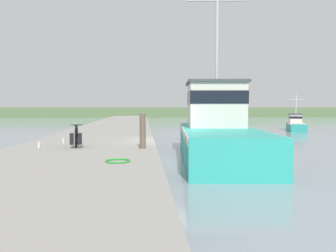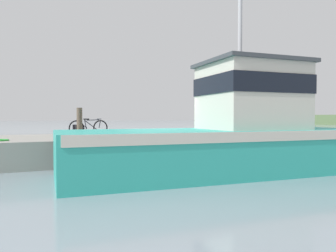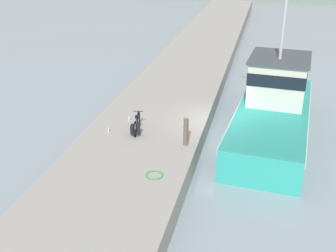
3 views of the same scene
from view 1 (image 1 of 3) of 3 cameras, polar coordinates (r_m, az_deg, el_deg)
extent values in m
plane|color=#84939E|center=(14.16, 0.09, -6.44)|extent=(320.00, 320.00, 0.00)
cube|color=gray|center=(14.21, -12.94, -4.48)|extent=(5.18, 80.00, 0.99)
cube|color=#567047|center=(83.41, 17.58, 2.31)|extent=(180.00, 5.00, 2.35)
cube|color=teal|center=(15.36, 8.76, -3.04)|extent=(4.13, 10.23, 1.42)
cone|color=teal|center=(21.18, 6.54, -1.28)|extent=(1.50, 1.91, 1.35)
cube|color=beige|center=(15.30, 8.78, -0.92)|extent=(4.17, 10.03, 0.28)
cube|color=beige|center=(16.50, 8.21, 3.57)|extent=(2.86, 3.16, 2.12)
cube|color=black|center=(16.51, 8.22, 4.86)|extent=(2.91, 3.22, 0.59)
cube|color=#3D4247|center=(16.54, 8.25, 7.46)|extent=(3.09, 3.41, 0.12)
cylinder|color=#B2B2B7|center=(16.51, 8.53, 16.60)|extent=(0.14, 0.14, 5.08)
cylinder|color=#B2B2B7|center=(16.85, 8.57, 20.81)|extent=(2.93, 0.36, 0.10)
cube|color=teal|center=(35.78, 21.38, -0.14)|extent=(3.11, 5.45, 0.78)
cone|color=teal|center=(38.87, 20.88, 0.12)|extent=(1.01, 1.14, 0.74)
cube|color=beige|center=(35.77, 21.39, 0.36)|extent=(3.11, 5.36, 0.16)
cube|color=beige|center=(36.40, 21.30, 1.19)|extent=(1.59, 1.78, 0.83)
cube|color=black|center=(36.40, 21.30, 1.42)|extent=(1.62, 1.82, 0.23)
cube|color=#3D4247|center=(36.39, 21.31, 1.94)|extent=(1.71, 1.92, 0.12)
cylinder|color=#B2B2B7|center=(36.16, 21.38, 3.55)|extent=(0.14, 0.14, 1.93)
cylinder|color=#B2B2B7|center=(36.17, 21.40, 4.31)|extent=(1.27, 0.53, 0.10)
torus|color=black|center=(11.69, -15.76, -2.02)|extent=(0.17, 0.70, 0.70)
torus|color=black|center=(12.80, -15.57, -1.56)|extent=(0.17, 0.70, 0.70)
cylinder|color=#232833|center=(11.87, -15.72, -2.32)|extent=(0.10, 0.38, 0.19)
cylinder|color=#232833|center=(12.09, -15.69, -1.34)|extent=(0.06, 0.15, 0.53)
cylinder|color=#232833|center=(11.91, -15.73, -1.04)|extent=(0.12, 0.49, 0.39)
cylinder|color=#232833|center=(12.38, -15.64, -1.28)|extent=(0.15, 0.70, 0.53)
cylinder|color=#232833|center=(12.42, -15.65, -0.05)|extent=(0.13, 0.57, 0.05)
cylinder|color=#232833|center=(12.75, -15.59, -0.80)|extent=(0.05, 0.11, 0.36)
cylinder|color=#232833|center=(12.70, -15.61, 0.20)|extent=(0.44, 0.11, 0.04)
cube|color=black|center=(12.10, -15.71, 0.04)|extent=(0.14, 0.25, 0.05)
cube|color=black|center=(11.75, -16.43, -2.17)|extent=(0.17, 0.34, 0.38)
cube|color=black|center=(11.74, -15.06, -2.16)|extent=(0.17, 0.34, 0.38)
cylinder|color=brown|center=(11.15, -4.44, -0.91)|extent=(0.20, 0.20, 1.18)
torus|color=green|center=(8.58, -8.71, -6.01)|extent=(0.64, 0.64, 0.05)
cylinder|color=silver|center=(12.14, -21.56, -3.07)|extent=(0.07, 0.07, 0.21)
cylinder|color=silver|center=(13.40, -17.77, -2.47)|extent=(0.07, 0.07, 0.19)
camera|label=2|loc=(15.17, 49.78, -0.01)|focal=35.00mm
camera|label=3|loc=(8.41, 144.29, 49.54)|focal=45.00mm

